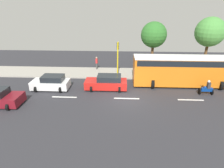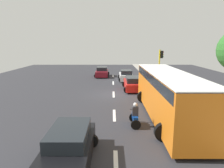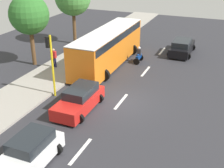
% 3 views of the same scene
% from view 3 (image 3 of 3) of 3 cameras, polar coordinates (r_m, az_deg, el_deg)
% --- Properties ---
extents(ground_plane, '(40.00, 60.00, 0.10)m').
position_cam_3_polar(ground_plane, '(20.65, 1.76, -3.54)').
color(ground_plane, '#2D2D33').
extents(sidewalk, '(4.00, 60.00, 0.15)m').
position_cam_3_polar(sidewalk, '(23.71, -14.25, -0.09)').
color(sidewalk, '#9E998E').
rests_on(sidewalk, ground).
extents(lane_stripe_far_north, '(0.20, 2.40, 0.01)m').
position_cam_3_polar(lane_stripe_far_north, '(31.28, 9.66, 6.30)').
color(lane_stripe_far_north, white).
rests_on(lane_stripe_far_north, ground).
extents(lane_stripe_north, '(0.20, 2.40, 0.01)m').
position_cam_3_polar(lane_stripe_north, '(25.80, 6.52, 2.45)').
color(lane_stripe_north, white).
rests_on(lane_stripe_north, ground).
extents(lane_stripe_mid, '(0.20, 2.40, 0.01)m').
position_cam_3_polar(lane_stripe_mid, '(20.63, 1.77, -3.40)').
color(lane_stripe_mid, white).
rests_on(lane_stripe_mid, ground).
extents(lane_stripe_south, '(0.20, 2.40, 0.01)m').
position_cam_3_polar(lane_stripe_south, '(16.03, -6.09, -12.79)').
color(lane_stripe_south, white).
rests_on(lane_stripe_south, ground).
extents(car_black, '(2.31, 4.56, 1.52)m').
position_cam_3_polar(car_black, '(30.57, 13.35, 6.93)').
color(car_black, black).
rests_on(car_black, ground).
extents(car_white, '(2.19, 3.85, 1.52)m').
position_cam_3_polar(car_white, '(15.25, -15.75, -12.66)').
color(car_white, white).
rests_on(car_white, ground).
extents(car_red, '(2.20, 4.36, 1.52)m').
position_cam_3_polar(car_red, '(19.46, -6.33, -3.04)').
color(car_red, red).
rests_on(car_red, ground).
extents(city_bus, '(3.20, 11.00, 3.16)m').
position_cam_3_polar(city_bus, '(26.59, -0.71, 7.51)').
color(city_bus, orange).
rests_on(city_bus, ground).
extents(motorcycle, '(0.60, 1.30, 1.53)m').
position_cam_3_polar(motorcycle, '(27.58, 5.17, 5.42)').
color(motorcycle, black).
rests_on(motorcycle, ground).
extents(pedestrian_near_signal, '(0.40, 0.24, 1.69)m').
position_cam_3_polar(pedestrian_near_signal, '(26.41, -11.14, 5.11)').
color(pedestrian_near_signal, '#1E1E4C').
rests_on(pedestrian_near_signal, sidewalk).
extents(traffic_light_corner, '(0.49, 0.24, 4.50)m').
position_cam_3_polar(traffic_light_corner, '(20.73, -11.78, 5.06)').
color(traffic_light_corner, yellow).
rests_on(traffic_light_corner, ground).
extents(street_tree_south, '(3.46, 3.46, 6.30)m').
position_cam_3_polar(street_tree_south, '(26.93, -15.74, 12.77)').
color(street_tree_south, brown).
rests_on(street_tree_south, ground).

